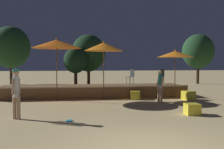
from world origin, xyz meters
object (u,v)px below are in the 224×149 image
patio_umbrella_0 (104,47)px  cube_seat_2 (188,95)px  person_0 (16,91)px  background_tree_0 (76,60)px  frisbee_disc (69,121)px  patio_umbrella_2 (175,54)px  patio_umbrella_1 (56,44)px  cube_seat_0 (135,95)px  background_tree_1 (11,47)px  background_tree_2 (198,51)px  bistro_chair_0 (161,75)px  background_tree_3 (88,53)px  cube_seat_1 (192,109)px  bistro_chair_1 (131,75)px  person_3 (160,85)px

patio_umbrella_0 → cube_seat_2: patio_umbrella_0 is taller
person_0 → background_tree_0: (1.99, 12.31, 1.20)m
cube_seat_2 → frisbee_disc: 7.51m
person_0 → frisbee_disc: bearing=5.7°
patio_umbrella_2 → patio_umbrella_1: bearing=-179.3°
cube_seat_0 → background_tree_1: 14.96m
cube_seat_0 → background_tree_2: background_tree_2 is taller
bistro_chair_0 → background_tree_0: background_tree_0 is taller
background_tree_3 → background_tree_1: bearing=167.1°
patio_umbrella_1 → frisbee_disc: bearing=-80.6°
bistro_chair_0 → background_tree_0: bearing=154.5°
cube_seat_0 → cube_seat_1: size_ratio=1.08×
cube_seat_1 → background_tree_1: size_ratio=0.10×
bistro_chair_1 → bistro_chair_0: bearing=79.6°
cube_seat_1 → background_tree_3: (-3.40, 13.88, 2.69)m
background_tree_0 → background_tree_2: (11.67, 1.22, 0.90)m
background_tree_3 → background_tree_2: bearing=-1.3°
cube_seat_2 → background_tree_2: bearing=60.8°
cube_seat_0 → background_tree_3: 10.15m
patio_umbrella_2 → cube_seat_2: size_ratio=4.05×
cube_seat_2 → background_tree_3: 11.62m
patio_umbrella_1 → background_tree_2: size_ratio=0.69×
person_3 → patio_umbrella_0: bearing=135.9°
cube_seat_0 → bistro_chair_1: bearing=87.1°
patio_umbrella_2 → background_tree_0: 9.74m
cube_seat_2 → bistro_chair_0: bearing=105.1°
background_tree_0 → bistro_chair_0: bearing=-48.8°
patio_umbrella_0 → cube_seat_2: (4.54, -0.77, -2.64)m
cube_seat_1 → background_tree_2: bearing=62.5°
cube_seat_1 → cube_seat_2: (1.57, 3.71, 0.03)m
bistro_chair_0 → bistro_chair_1: same height
patio_umbrella_0 → bistro_chair_1: patio_umbrella_0 is taller
background_tree_0 → cube_seat_2: bearing=-54.9°
person_0 → cube_seat_1: bearing=21.8°
cube_seat_2 → frisbee_disc: (-6.24, -4.17, -0.22)m
cube_seat_0 → bistro_chair_1: (0.07, 1.37, 1.04)m
cube_seat_0 → frisbee_disc: bearing=-125.7°
bistro_chair_1 → background_tree_2: 11.64m
background_tree_3 → cube_seat_0: bearing=-77.3°
cube_seat_0 → person_0: 6.81m
patio_umbrella_2 → cube_seat_0: bearing=-175.5°
patio_umbrella_2 → bistro_chair_1: patio_umbrella_2 is taller
background_tree_0 → background_tree_1: background_tree_1 is taller
patio_umbrella_1 → background_tree_1: (-5.12, 11.10, 0.48)m
patio_umbrella_1 → frisbee_disc: size_ratio=13.90×
patio_umbrella_0 → background_tree_0: size_ratio=0.96×
patio_umbrella_0 → bistro_chair_1: bearing=33.8°
cube_seat_0 → person_3: (1.05, -1.08, 0.64)m
person_0 → frisbee_disc: person_0 is taller
background_tree_2 → cube_seat_0: bearing=-131.9°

